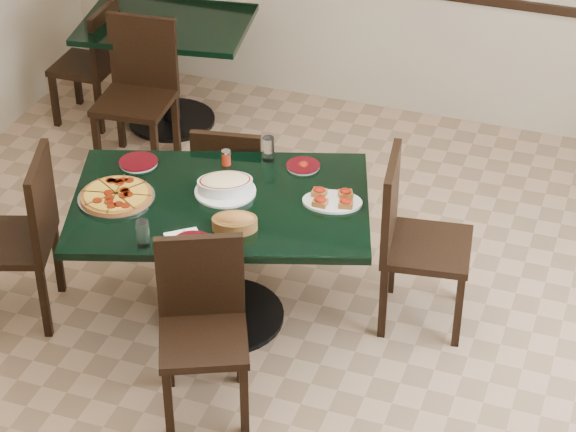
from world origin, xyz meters
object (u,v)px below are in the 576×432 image
(chair_left, at_px, (24,230))
(pepperoni_pizza, at_px, (116,196))
(bruschetta_platter, at_px, (332,199))
(back_chair_near, at_px, (139,84))
(chair_far, at_px, (231,183))
(back_chair_left, at_px, (94,58))
(main_table, at_px, (221,230))
(lasagna_casserole, at_px, (225,185))
(back_table, at_px, (168,53))
(chair_near, at_px, (202,318))
(chair_right, at_px, (411,233))
(bread_basket, at_px, (235,222))

(chair_left, bearing_deg, pepperoni_pizza, 86.02)
(chair_left, relative_size, bruschetta_platter, 2.83)
(chair_left, relative_size, back_chair_near, 0.99)
(chair_far, bearing_deg, pepperoni_pizza, 58.43)
(back_chair_near, relative_size, back_chair_left, 1.14)
(main_table, relative_size, pepperoni_pizza, 4.40)
(pepperoni_pizza, height_order, lasagna_casserole, lasagna_casserole)
(main_table, xyz_separation_m, back_table, (-1.15, 1.87, -0.04))
(pepperoni_pizza, relative_size, lasagna_casserole, 1.17)
(back_chair_left, distance_m, bruschetta_platter, 2.70)
(back_chair_left, bearing_deg, back_table, 104.10)
(chair_near, xyz_separation_m, chair_right, (0.76, 0.93, 0.05))
(chair_left, xyz_separation_m, bread_basket, (1.14, 0.08, 0.26))
(back_chair_left, relative_size, lasagna_casserole, 2.55)
(back_chair_left, xyz_separation_m, bruschetta_platter, (2.17, -1.57, 0.31))
(bruschetta_platter, bearing_deg, back_table, 122.95)
(chair_far, relative_size, chair_near, 0.94)
(chair_right, xyz_separation_m, pepperoni_pizza, (-1.39, -0.50, 0.23))
(main_table, xyz_separation_m, back_chair_near, (-1.12, 1.36, -0.03))
(back_chair_near, height_order, bruschetta_platter, back_chair_near)
(back_table, bearing_deg, chair_right, -45.57)
(pepperoni_pizza, bearing_deg, chair_left, -165.17)
(chair_near, bearing_deg, bread_basket, 62.51)
(main_table, relative_size, chair_near, 1.93)
(back_chair_near, relative_size, pepperoni_pizza, 2.49)
(bread_basket, bearing_deg, back_chair_left, 113.45)
(chair_far, distance_m, pepperoni_pizza, 0.87)
(back_chair_near, bearing_deg, chair_near, -61.83)
(chair_near, xyz_separation_m, pepperoni_pizza, (-0.63, 0.43, 0.28))
(back_table, height_order, chair_near, chair_near)
(main_table, distance_m, chair_far, 0.64)
(chair_far, bearing_deg, back_chair_left, -48.02)
(bruschetta_platter, bearing_deg, back_chair_near, 132.30)
(main_table, xyz_separation_m, back_chair_left, (-1.64, 1.73, -0.10))
(chair_far, distance_m, back_chair_near, 1.21)
(main_table, distance_m, back_chair_left, 2.39)
(pepperoni_pizza, bearing_deg, bread_basket, -4.38)
(chair_far, height_order, chair_left, chair_left)
(chair_right, height_order, pepperoni_pizza, chair_right)
(chair_near, relative_size, chair_right, 0.92)
(chair_left, relative_size, bread_basket, 3.70)
(main_table, xyz_separation_m, chair_near, (0.14, -0.59, -0.08))
(back_chair_left, bearing_deg, back_chair_near, 52.97)
(chair_near, height_order, chair_right, chair_right)
(bread_basket, relative_size, bruschetta_platter, 0.77)
(back_table, xyz_separation_m, chair_left, (0.18, -2.15, 0.01))
(back_chair_left, relative_size, pepperoni_pizza, 2.19)
(lasagna_casserole, distance_m, bread_basket, 0.33)
(chair_right, height_order, back_chair_left, chair_right)
(chair_right, height_order, bruschetta_platter, chair_right)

